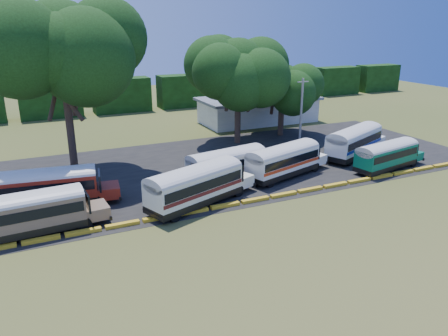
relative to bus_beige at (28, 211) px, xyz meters
name	(u,v)px	position (x,y,z in m)	size (l,w,h in m)	color
ground	(246,208)	(17.11, -2.46, -1.97)	(160.00, 160.00, 0.00)	#374818
asphalt_strip	(204,167)	(18.11, 9.54, -1.96)	(64.00, 24.00, 0.02)	black
curb	(240,203)	(17.11, -1.46, -1.82)	(53.70, 0.45, 0.30)	gold
terminal_building	(258,110)	(35.11, 27.54, 0.07)	(19.00, 9.00, 4.00)	silver
treeline_backdrop	(122,95)	(17.11, 45.54, 1.03)	(130.00, 4.00, 6.00)	black
bus_beige	(28,211)	(0.00, 0.00, 0.00)	(10.57, 3.24, 3.43)	black
bus_red	(46,186)	(1.61, 4.96, 0.08)	(11.10, 4.11, 3.56)	black
bus_cream_west	(197,183)	(13.53, -0.07, 0.11)	(11.42, 6.46, 3.67)	black
bus_cream_east	(228,163)	(18.80, 4.57, -0.08)	(10.43, 4.25, 3.34)	black
bus_white_red	(284,159)	(24.53, 3.09, 0.00)	(10.88, 5.58, 3.48)	black
bus_white_blue	(355,140)	(36.01, 5.63, 0.12)	(11.36, 6.96, 3.68)	black
bus_teal	(388,154)	(35.91, 0.28, -0.14)	(9.95, 4.05, 3.18)	black
tree_west	(61,47)	(4.87, 13.53, 11.11)	(12.29, 12.29, 17.63)	#322319
tree_center	(238,68)	(26.30, 17.44, 7.90)	(10.08, 10.08, 13.61)	#322319
tree_east	(282,85)	(33.76, 18.54, 5.12)	(7.88, 7.88, 10.03)	#322319
utility_pole	(301,112)	(32.70, 12.21, 2.55)	(1.60, 0.30, 8.81)	gray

